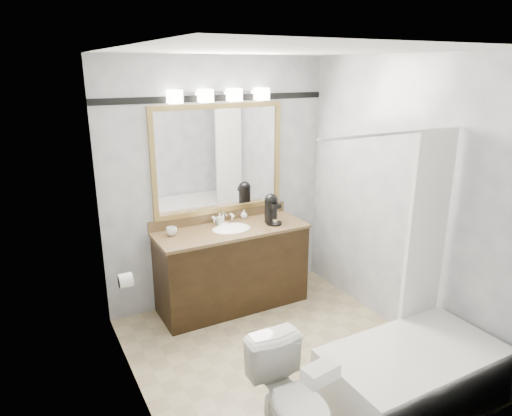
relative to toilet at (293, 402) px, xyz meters
name	(u,v)px	position (x,y,z in m)	size (l,w,h in m)	color
room	(286,219)	(0.46, 0.86, 0.90)	(2.42, 2.62, 2.52)	tan
vanity	(232,266)	(0.46, 1.87, 0.09)	(1.53, 0.58, 0.97)	black
mirror	(219,159)	(0.46, 2.14, 1.15)	(1.40, 0.04, 1.10)	tan
vanity_light_bar	(220,95)	(0.46, 2.08, 1.78)	(1.02, 0.14, 0.12)	silver
accent_stripe	(217,98)	(0.46, 2.15, 1.75)	(2.40, 0.01, 0.06)	black
bathtub	(412,367)	(1.01, -0.04, -0.07)	(1.30, 0.75, 1.96)	white
tp_roll	(125,280)	(-0.68, 1.52, 0.35)	(0.12, 0.12, 0.11)	white
toilet	(293,402)	(0.00, 0.00, 0.00)	(0.39, 0.69, 0.70)	white
tissue_box	(321,373)	(0.00, -0.26, 0.39)	(0.21, 0.12, 0.09)	white
coffee_maker	(271,208)	(0.89, 1.83, 0.66)	(0.16, 0.20, 0.31)	black
cup_left	(172,231)	(-0.13, 1.97, 0.54)	(0.10, 0.10, 0.08)	white
soap_bottle_a	(220,219)	(0.41, 2.04, 0.56)	(0.05, 0.05, 0.12)	white
soap_bottle_b	(244,214)	(0.71, 2.09, 0.55)	(0.07, 0.07, 0.09)	white
soap_bar	(224,224)	(0.43, 1.99, 0.51)	(0.09, 0.05, 0.03)	beige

